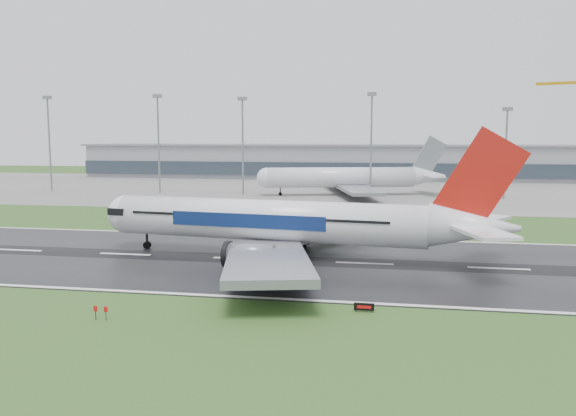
# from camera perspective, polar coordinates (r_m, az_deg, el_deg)

# --- Properties ---
(ground) EXTENTS (520.00, 520.00, 0.00)m
(ground) POSITION_cam_1_polar(r_m,az_deg,el_deg) (94.62, -4.70, -5.03)
(ground) COLOR #294D1C
(ground) RESTS_ON ground
(runway) EXTENTS (400.00, 45.00, 0.10)m
(runway) POSITION_cam_1_polar(r_m,az_deg,el_deg) (94.61, -4.70, -5.00)
(runway) COLOR black
(runway) RESTS_ON ground
(apron) EXTENTS (400.00, 130.00, 0.08)m
(apron) POSITION_cam_1_polar(r_m,az_deg,el_deg) (216.62, 3.77, 1.87)
(apron) COLOR slate
(apron) RESTS_ON ground
(terminal) EXTENTS (240.00, 36.00, 15.00)m
(terminal) POSITION_cam_1_polar(r_m,az_deg,el_deg) (275.70, 5.18, 4.54)
(terminal) COLOR gray
(terminal) RESTS_ON ground
(main_airliner) EXTENTS (75.59, 72.74, 20.20)m
(main_airliner) POSITION_cam_1_polar(r_m,az_deg,el_deg) (93.35, 0.67, 1.17)
(main_airliner) COLOR white
(main_airliner) RESTS_ON runway
(parked_airliner) EXTENTS (77.90, 74.69, 19.00)m
(parked_airliner) POSITION_cam_1_polar(r_m,az_deg,el_deg) (194.69, 6.00, 4.07)
(parked_airliner) COLOR silver
(parked_airliner) RESTS_ON apron
(runway_sign) EXTENTS (2.31, 0.34, 1.04)m
(runway_sign) POSITION_cam_1_polar(r_m,az_deg,el_deg) (67.31, 7.49, -9.66)
(runway_sign) COLOR black
(runway_sign) RESTS_ON ground
(floodmast_0) EXTENTS (0.64, 0.64, 32.64)m
(floodmast_0) POSITION_cam_1_polar(r_m,az_deg,el_deg) (224.32, -22.39, 5.70)
(floodmast_0) COLOR gray
(floodmast_0) RESTS_ON ground
(floodmast_1) EXTENTS (0.64, 0.64, 32.64)m
(floodmast_1) POSITION_cam_1_polar(r_m,az_deg,el_deg) (205.24, -12.59, 5.97)
(floodmast_1) COLOR gray
(floodmast_1) RESTS_ON ground
(floodmast_2) EXTENTS (0.64, 0.64, 31.44)m
(floodmast_2) POSITION_cam_1_polar(r_m,az_deg,el_deg) (195.72, -4.47, 5.90)
(floodmast_2) COLOR gray
(floodmast_2) RESTS_ON ground
(floodmast_3) EXTENTS (0.64, 0.64, 32.40)m
(floodmast_3) POSITION_cam_1_polar(r_m,az_deg,el_deg) (189.54, 8.17, 5.95)
(floodmast_3) COLOR gray
(floodmast_3) RESTS_ON ground
(floodmast_4) EXTENTS (0.64, 0.64, 27.34)m
(floodmast_4) POSITION_cam_1_polar(r_m,az_deg,el_deg) (192.65, 20.59, 4.84)
(floodmast_4) COLOR gray
(floodmast_4) RESTS_ON ground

